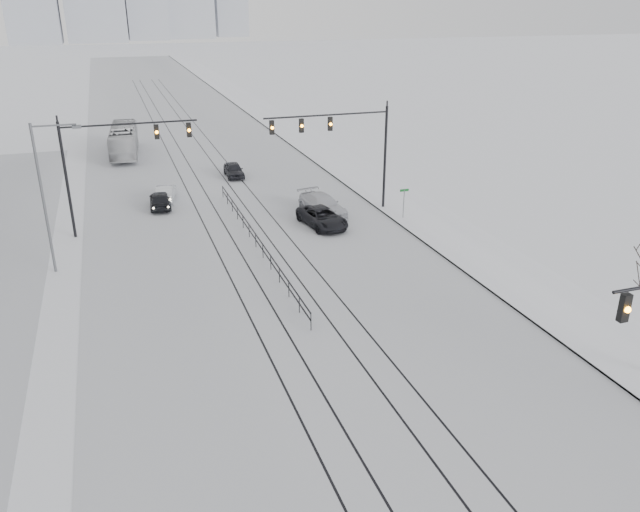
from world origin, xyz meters
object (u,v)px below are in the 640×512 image
(box_truck, at_px, (124,141))
(sedan_nb_far, at_px, (234,170))
(sedan_sb_inner, at_px, (160,200))
(sedan_nb_front, at_px, (322,218))
(sedan_sb_outer, at_px, (166,193))
(sedan_nb_right, at_px, (323,205))

(box_truck, bearing_deg, sedan_nb_far, 130.55)
(box_truck, bearing_deg, sedan_sb_inner, 99.50)
(sedan_sb_inner, bearing_deg, sedan_nb_far, -130.96)
(sedan_nb_front, height_order, sedan_nb_far, sedan_nb_front)
(sedan_nb_far, height_order, box_truck, box_truck)
(sedan_sb_outer, height_order, sedan_nb_front, sedan_nb_front)
(sedan_nb_right, height_order, sedan_nb_far, sedan_nb_right)
(sedan_nb_front, xyz_separation_m, box_truck, (-12.58, 28.24, 0.86))
(sedan_nb_far, bearing_deg, sedan_sb_inner, -133.13)
(sedan_nb_front, xyz_separation_m, sedan_nb_right, (0.87, 2.48, 0.08))
(sedan_nb_right, bearing_deg, sedan_sb_outer, 136.20)
(sedan_sb_outer, distance_m, sedan_nb_far, 8.73)
(sedan_nb_front, bearing_deg, sedan_sb_inner, 134.14)
(sedan_nb_front, relative_size, box_truck, 0.44)
(sedan_nb_front, height_order, box_truck, box_truck)
(sedan_sb_outer, bearing_deg, sedan_nb_far, -129.64)
(sedan_sb_outer, xyz_separation_m, sedan_nb_right, (11.02, -7.69, 0.12))
(sedan_sb_inner, height_order, sedan_nb_right, sedan_nb_right)
(sedan_sb_outer, bearing_deg, sedan_nb_front, 146.24)
(sedan_sb_inner, bearing_deg, sedan_sb_outer, -103.56)
(box_truck, bearing_deg, sedan_sb_outer, 101.97)
(sedan_sb_outer, bearing_deg, box_truck, -71.05)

